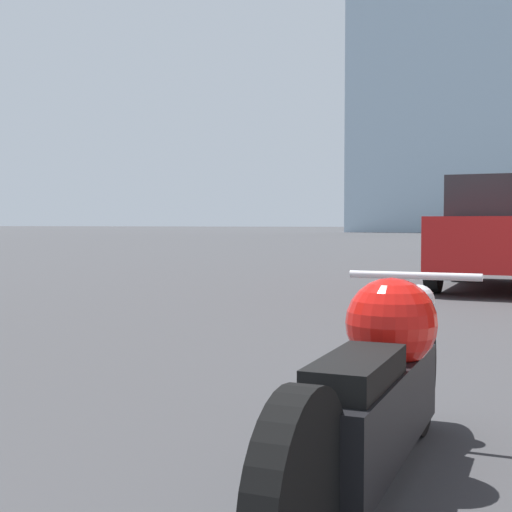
% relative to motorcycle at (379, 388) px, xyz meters
% --- Properties ---
extents(motorcycle, '(0.62, 2.36, 0.81)m').
position_rel_motorcycle_xyz_m(motorcycle, '(0.00, 0.00, 0.00)').
color(motorcycle, black).
rests_on(motorcycle, ground_plane).
extents(parked_car_red, '(2.06, 4.06, 1.75)m').
position_rel_motorcycle_xyz_m(parked_car_red, '(0.12, 9.21, 0.48)').
color(parked_car_red, red).
rests_on(parked_car_red, ground_plane).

